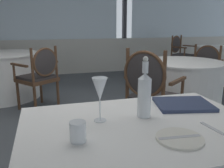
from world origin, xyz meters
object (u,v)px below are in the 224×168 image
(water_tumbler, at_px, (78,132))
(dining_chair_2_0, at_px, (204,68))
(dining_chair_2_1, at_px, (149,90))
(wine_glass, at_px, (100,90))
(water_bottle, at_px, (144,93))
(menu_book, at_px, (183,104))
(side_plate, at_px, (180,138))
(dining_chair_0_0, at_px, (180,52))
(dining_chair_1_0, at_px, (40,73))

(water_tumbler, height_order, dining_chair_2_0, dining_chair_2_0)
(dining_chair_2_1, bearing_deg, wine_glass, -163.37)
(water_bottle, relative_size, menu_book, 1.01)
(side_plate, relative_size, menu_book, 0.64)
(water_bottle, relative_size, dining_chair_0_0, 0.34)
(water_tumbler, relative_size, menu_book, 0.28)
(dining_chair_1_0, bearing_deg, side_plate, 155.55)
(water_tumbler, bearing_deg, water_bottle, 25.80)
(water_bottle, distance_m, water_tumbler, 0.43)
(side_plate, xyz_separation_m, water_bottle, (-0.04, 0.29, 0.12))
(dining_chair_1_0, bearing_deg, dining_chair_0_0, -100.39)
(dining_chair_1_0, distance_m, dining_chair_2_0, 2.58)
(menu_book, distance_m, dining_chair_2_1, 1.00)
(dining_chair_0_0, xyz_separation_m, dining_chair_2_1, (-2.16, -2.94, 0.01))
(dining_chair_0_0, distance_m, dining_chair_2_1, 3.65)
(water_bottle, distance_m, wine_glass, 0.24)
(water_bottle, bearing_deg, dining_chair_0_0, 56.13)
(water_bottle, distance_m, dining_chair_2_1, 1.22)
(wine_glass, height_order, dining_chair_0_0, wine_glass)
(water_bottle, height_order, water_tumbler, water_bottle)
(water_bottle, xyz_separation_m, wine_glass, (-0.24, 0.01, 0.03))
(dining_chair_2_0, distance_m, dining_chair_2_1, 1.88)
(dining_chair_2_0, xyz_separation_m, dining_chair_2_1, (-1.50, -1.14, 0.05))
(wine_glass, xyz_separation_m, dining_chair_2_1, (0.76, 1.05, -0.34))
(water_tumbler, height_order, menu_book, water_tumbler)
(dining_chair_2_1, bearing_deg, dining_chair_2_0, -0.00)
(wine_glass, relative_size, dining_chair_2_0, 0.25)
(dining_chair_2_1, bearing_deg, dining_chair_0_0, 16.41)
(side_plate, relative_size, water_bottle, 0.64)
(wine_glass, height_order, water_tumbler, wine_glass)
(water_tumbler, distance_m, dining_chair_0_0, 5.18)
(side_plate, distance_m, dining_chair_2_0, 3.18)
(wine_glass, xyz_separation_m, water_tumbler, (-0.14, -0.19, -0.12))
(dining_chair_0_0, distance_m, dining_chair_1_0, 3.61)
(dining_chair_0_0, relative_size, dining_chair_2_0, 1.07)
(wine_glass, bearing_deg, water_bottle, -1.94)
(dining_chair_2_0, height_order, dining_chair_2_1, dining_chair_2_1)
(side_plate, xyz_separation_m, water_tumbler, (-0.42, 0.10, 0.04))
(dining_chair_2_0, bearing_deg, dining_chair_2_1, -0.00)
(water_bottle, distance_m, menu_book, 0.33)
(wine_glass, bearing_deg, side_plate, -46.27)
(dining_chair_0_0, height_order, dining_chair_2_0, dining_chair_0_0)
(dining_chair_1_0, bearing_deg, menu_book, 163.36)
(wine_glass, bearing_deg, dining_chair_1_0, 97.53)
(wine_glass, xyz_separation_m, dining_chair_1_0, (-0.31, 2.37, -0.36))
(dining_chair_0_0, bearing_deg, water_bottle, -62.69)
(water_bottle, height_order, dining_chair_2_1, water_bottle)
(dining_chair_2_0, bearing_deg, menu_book, 13.33)
(water_bottle, relative_size, wine_glass, 1.43)
(side_plate, distance_m, dining_chair_0_0, 5.03)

